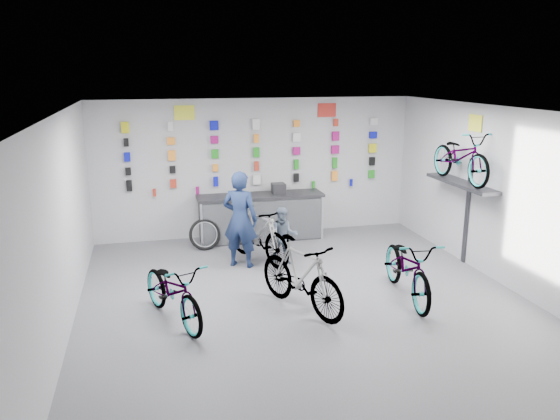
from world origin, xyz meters
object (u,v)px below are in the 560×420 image
object	(u,v)px
bike_center	(301,275)
bike_service	(258,234)
counter	(261,218)
clerk	(240,219)
customer	(284,236)
bike_left	(173,291)
bike_right	(408,267)

from	to	relation	value
bike_center	bike_service	world-z (taller)	bike_center
counter	clerk	xyz separation A→B (m)	(-0.70, -1.52, 0.42)
clerk	customer	xyz separation A→B (m)	(0.81, -0.09, -0.35)
customer	bike_center	bearing A→B (deg)	-89.19
bike_service	bike_left	bearing A→B (deg)	-153.06
bike_left	bike_right	size ratio (longest dim) A/B	0.91
bike_right	clerk	size ratio (longest dim) A/B	1.10
bike_center	bike_right	bearing A→B (deg)	-23.03
bike_service	bike_center	bearing A→B (deg)	-110.97
bike_center	customer	xyz separation A→B (m)	(0.25, 2.06, -0.01)
bike_left	bike_center	world-z (taller)	bike_center
customer	bike_left	bearing A→B (deg)	-129.68
bike_center	bike_right	world-z (taller)	bike_center
counter	bike_left	world-z (taller)	counter
clerk	customer	world-z (taller)	clerk
bike_service	clerk	bearing A→B (deg)	178.86
clerk	bike_service	bearing A→B (deg)	-126.64
bike_center	clerk	size ratio (longest dim) A/B	1.04
bike_left	clerk	distance (m)	2.51
bike_left	clerk	bearing A→B (deg)	35.29
bike_left	bike_center	xyz separation A→B (m)	(1.91, -0.08, 0.09)
counter	bike_service	world-z (taller)	bike_service
customer	bike_right	bearing A→B (deg)	-44.82
counter	clerk	bearing A→B (deg)	-114.81
bike_service	clerk	size ratio (longest dim) A/B	1.01
bike_center	customer	world-z (taller)	bike_center
clerk	bike_right	bearing A→B (deg)	167.08
bike_right	customer	size ratio (longest dim) A/B	1.80
customer	counter	bearing A→B (deg)	101.31
bike_service	customer	world-z (taller)	same
customer	bike_service	bearing A→B (deg)	156.93
bike_service	customer	xyz separation A→B (m)	(0.43, -0.26, 0.00)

